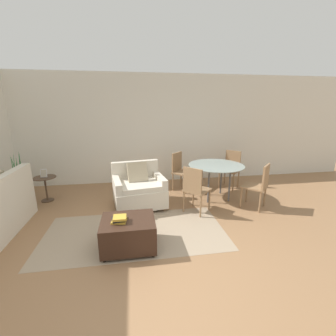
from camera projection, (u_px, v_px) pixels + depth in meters
name	position (u px, v px, depth m)	size (l,w,h in m)	color
ground_plane	(152.00, 275.00, 2.68)	(20.00, 20.00, 0.00)	#936B47
wall_back	(139.00, 130.00, 5.75)	(12.00, 0.06, 2.75)	silver
area_rug	(136.00, 232.00, 3.60)	(2.84, 1.43, 0.01)	gray
armchair	(139.00, 189.00, 4.50)	(1.09, 0.99, 0.89)	beige
ottoman	(128.00, 233.00, 3.15)	(0.74, 0.60, 0.44)	#382319
book_stack	(119.00, 219.00, 3.03)	(0.22, 0.21, 0.08)	gold
tv_remote_primary	(124.00, 216.00, 3.17)	(0.13, 0.14, 0.01)	black
potted_plant	(21.00, 189.00, 4.73)	(0.33, 0.33, 1.08)	#333338
side_table	(45.00, 184.00, 4.72)	(0.45, 0.45, 0.53)	#4C3828
picture_frame	(44.00, 173.00, 4.66)	(0.13, 0.07, 0.17)	silver
dining_table	(216.00, 168.00, 4.80)	(1.18, 1.18, 0.75)	#8C9E99
dining_chair_near_left	(195.00, 187.00, 4.13)	(0.59, 0.59, 0.90)	#93704C
dining_chair_near_right	(259.00, 183.00, 4.33)	(0.59, 0.59, 0.90)	#93704C
dining_chair_far_left	(180.00, 169.00, 5.36)	(0.59, 0.59, 0.90)	#93704C
dining_chair_far_right	(231.00, 167.00, 5.55)	(0.59, 0.59, 0.90)	#93704C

